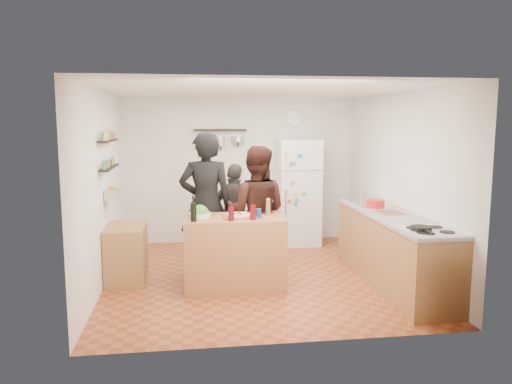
{
  "coord_description": "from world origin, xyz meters",
  "views": [
    {
      "loc": [
        -0.92,
        -6.52,
        2.1
      ],
      "look_at": [
        0.0,
        0.1,
        1.15
      ],
      "focal_mm": 35.0,
      "sensor_mm": 36.0,
      "label": 1
    }
  ],
  "objects": [
    {
      "name": "pot_rack",
      "position": [
        -0.35,
        2.0,
        1.95
      ],
      "size": [
        0.9,
        0.04,
        0.04
      ],
      "primitive_type": "cube",
      "color": "black",
      "rests_on": "back_wall"
    },
    {
      "name": "red_bowl",
      "position": [
        1.65,
        -0.02,
        0.97
      ],
      "size": [
        0.25,
        0.25,
        0.1
      ],
      "primitive_type": "cylinder",
      "color": "red",
      "rests_on": "counter_run"
    },
    {
      "name": "wine_glass_near",
      "position": [
        -0.4,
        -0.63,
        1.0
      ],
      "size": [
        0.07,
        0.07,
        0.17
      ],
      "primitive_type": "cylinder",
      "color": "#520710",
      "rests_on": "prep_island"
    },
    {
      "name": "person_back",
      "position": [
        -0.23,
        0.64,
        0.75
      ],
      "size": [
        0.94,
        0.75,
        1.49
      ],
      "primitive_type": "imported",
      "rotation": [
        0.0,
        0.0,
        2.62
      ],
      "color": "#2D2B28",
      "rests_on": "floor"
    },
    {
      "name": "wall_clock",
      "position": [
        0.95,
        2.08,
        2.15
      ],
      "size": [
        0.3,
        0.03,
        0.3
      ],
      "primitive_type": "cylinder",
      "rotation": [
        1.57,
        0.0,
        0.0
      ],
      "color": "silver",
      "rests_on": "back_wall"
    },
    {
      "name": "wine_glass_far",
      "position": [
        -0.13,
        -0.59,
        1.0
      ],
      "size": [
        0.07,
        0.07,
        0.18
      ],
      "primitive_type": "cylinder",
      "color": "#60080B",
      "rests_on": "prep_island"
    },
    {
      "name": "counter_run",
      "position": [
        1.7,
        -0.55,
        0.45
      ],
      "size": [
        0.63,
        2.63,
        0.9
      ],
      "primitive_type": "cube",
      "color": "#9E7042",
      "rests_on": "floor"
    },
    {
      "name": "prep_island",
      "position": [
        -0.35,
        -0.39,
        0.46
      ],
      "size": [
        1.25,
        0.72,
        0.91
      ],
      "primitive_type": "cube",
      "color": "#A56A3C",
      "rests_on": "floor"
    },
    {
      "name": "spice_shelf_lower",
      "position": [
        -1.93,
        0.2,
        1.5
      ],
      "size": [
        0.12,
        1.0,
        0.02
      ],
      "primitive_type": "cube",
      "color": "black",
      "rests_on": "left_wall"
    },
    {
      "name": "salt_canister",
      "position": [
        -0.05,
        -0.51,
        0.97
      ],
      "size": [
        0.07,
        0.07,
        0.12
      ],
      "primitive_type": "cylinder",
      "color": "navy",
      "rests_on": "prep_island"
    },
    {
      "name": "person_left",
      "position": [
        -0.68,
        0.12,
        0.99
      ],
      "size": [
        0.74,
        0.51,
        1.97
      ],
      "primitive_type": "imported",
      "rotation": [
        0.0,
        0.0,
        3.08
      ],
      "color": "black",
      "rests_on": "floor"
    },
    {
      "name": "spice_shelf_upper",
      "position": [
        -1.93,
        0.2,
        1.85
      ],
      "size": [
        0.12,
        1.0,
        0.02
      ],
      "primitive_type": "cube",
      "color": "black",
      "rests_on": "left_wall"
    },
    {
      "name": "fridge",
      "position": [
        0.95,
        1.75,
        0.9
      ],
      "size": [
        0.7,
        0.68,
        1.8
      ],
      "primitive_type": "cube",
      "color": "white",
      "rests_on": "floor"
    },
    {
      "name": "stove_top",
      "position": [
        1.7,
        -1.5,
        0.91
      ],
      "size": [
        0.6,
        0.62,
        0.02
      ],
      "primitive_type": "cube",
      "color": "white",
      "rests_on": "counter_run"
    },
    {
      "name": "side_table",
      "position": [
        -1.74,
        0.09,
        0.36
      ],
      "size": [
        0.5,
        0.8,
        0.73
      ],
      "primitive_type": "cube",
      "color": "#A07A43",
      "rests_on": "floor"
    },
    {
      "name": "produce_basket",
      "position": [
        -1.9,
        0.2,
        1.15
      ],
      "size": [
        0.18,
        0.35,
        0.14
      ],
      "primitive_type": "cube",
      "color": "silver",
      "rests_on": "left_wall"
    },
    {
      "name": "skillet",
      "position": [
        1.6,
        -1.49,
        0.94
      ],
      "size": [
        0.23,
        0.23,
        0.04
      ],
      "primitive_type": "cylinder",
      "color": "black",
      "rests_on": "stove_top"
    },
    {
      "name": "cutting_board",
      "position": [
        1.7,
        -0.44,
        0.91
      ],
      "size": [
        0.3,
        0.4,
        0.02
      ],
      "primitive_type": "cube",
      "color": "#9D5939",
      "rests_on": "counter_run"
    },
    {
      "name": "wine_bottle",
      "position": [
        -0.85,
        -0.61,
        1.02
      ],
      "size": [
        0.07,
        0.07,
        0.23
      ],
      "primitive_type": "cylinder",
      "color": "black",
      "rests_on": "prep_island"
    },
    {
      "name": "person_center",
      "position": [
        -0.01,
        0.04,
        0.89
      ],
      "size": [
        1.02,
        0.9,
        1.78
      ],
      "primitive_type": "imported",
      "rotation": [
        0.0,
        0.0,
        2.84
      ],
      "color": "black",
      "rests_on": "floor"
    },
    {
      "name": "salad_bowl",
      "position": [
        -0.77,
        -0.34,
        0.94
      ],
      "size": [
        0.28,
        0.28,
        0.06
      ],
      "primitive_type": "cylinder",
      "color": "silver",
      "rests_on": "prep_island"
    },
    {
      "name": "room_shell",
      "position": [
        0.0,
        0.39,
        1.25
      ],
      "size": [
        4.2,
        4.2,
        4.2
      ],
      "color": "brown",
      "rests_on": "ground"
    },
    {
      "name": "pizza",
      "position": [
        -0.27,
        -0.41,
        0.94
      ],
      "size": [
        0.34,
        0.34,
        0.02
      ],
      "primitive_type": "cylinder",
      "color": "#D8B98E",
      "rests_on": "pizza_board"
    },
    {
      "name": "pepper_mill",
      "position": [
        0.1,
        -0.34,
        1.0
      ],
      "size": [
        0.06,
        0.06,
        0.18
      ],
      "primitive_type": "cylinder",
      "color": "olive",
      "rests_on": "prep_island"
    },
    {
      "name": "sink",
      "position": [
        1.7,
        0.3,
        0.92
      ],
      "size": [
        0.5,
        0.8,
        0.03
      ],
      "primitive_type": "cube",
      "color": "silver",
      "rests_on": "counter_run"
    },
    {
      "name": "pizza_board",
      "position": [
        -0.27,
        -0.41,
        0.92
      ],
      "size": [
        0.42,
        0.34,
        0.02
      ],
      "primitive_type": "cube",
      "color": "brown",
      "rests_on": "prep_island"
    }
  ]
}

